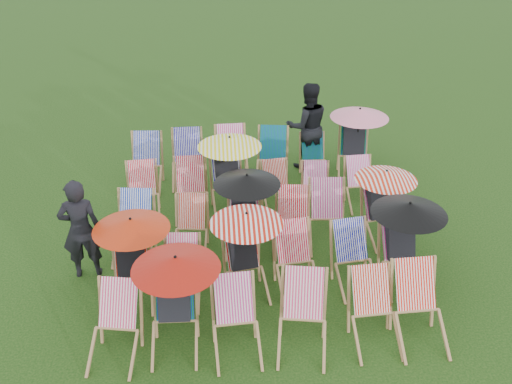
{
  "coord_description": "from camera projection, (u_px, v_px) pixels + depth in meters",
  "views": [
    {
      "loc": [
        -0.69,
        -7.79,
        5.55
      ],
      "look_at": [
        -0.07,
        0.28,
        0.9
      ],
      "focal_mm": 40.0,
      "sensor_mm": 36.0,
      "label": 1
    }
  ],
  "objects": [
    {
      "name": "deckchair_19",
      "position": [
        191.0,
        190.0,
        10.22
      ],
      "size": [
        0.66,
        0.91,
        0.96
      ],
      "rotation": [
        0.0,
        0.0,
        0.03
      ],
      "color": "#A1794B",
      "rests_on": "ground"
    },
    {
      "name": "deckchair_21",
      "position": [
        278.0,
        188.0,
        10.41
      ],
      "size": [
        0.66,
        0.84,
        0.84
      ],
      "rotation": [
        0.0,
        0.0,
        0.14
      ],
      "color": "#A1794B",
      "rests_on": "ground"
    },
    {
      "name": "deckchair_16",
      "position": [
        328.0,
        216.0,
        9.42
      ],
      "size": [
        0.73,
        0.97,
        1.0
      ],
      "rotation": [
        0.0,
        0.0,
        -0.07
      ],
      "color": "#A1794B",
      "rests_on": "ground"
    },
    {
      "name": "deckchair_15",
      "position": [
        293.0,
        222.0,
        9.32
      ],
      "size": [
        0.71,
        0.93,
        0.94
      ],
      "rotation": [
        0.0,
        0.0,
        -0.11
      ],
      "color": "#A1794B",
      "rests_on": "ground"
    },
    {
      "name": "deckchair_5",
      "position": [
        421.0,
        309.0,
        7.45
      ],
      "size": [
        0.7,
        0.96,
        1.01
      ],
      "rotation": [
        0.0,
        0.0,
        0.04
      ],
      "color": "#A1794B",
      "rests_on": "ground"
    },
    {
      "name": "deckchair_3",
      "position": [
        303.0,
        318.0,
        7.32
      ],
      "size": [
        0.79,
        1.0,
        0.99
      ],
      "rotation": [
        0.0,
        0.0,
        -0.16
      ],
      "color": "#A1794B",
      "rests_on": "ground"
    },
    {
      "name": "deckchair_17",
      "position": [
        383.0,
        204.0,
        9.48
      ],
      "size": [
        1.03,
        1.12,
        1.22
      ],
      "rotation": [
        0.0,
        0.0,
        0.2
      ],
      "color": "#A1794B",
      "rests_on": "ground"
    },
    {
      "name": "deckchair_0",
      "position": [
        114.0,
        327.0,
        7.21
      ],
      "size": [
        0.76,
        0.95,
        0.94
      ],
      "rotation": [
        0.0,
        0.0,
        -0.17
      ],
      "color": "#A1794B",
      "rests_on": "ground"
    },
    {
      "name": "deckchair_24",
      "position": [
        145.0,
        163.0,
        11.12
      ],
      "size": [
        0.71,
        0.95,
        0.99
      ],
      "rotation": [
        0.0,
        0.0,
        -0.06
      ],
      "color": "#A1794B",
      "rests_on": "ground"
    },
    {
      "name": "deckchair_29",
      "position": [
        355.0,
        141.0,
        11.45
      ],
      "size": [
        1.16,
        1.23,
        1.38
      ],
      "rotation": [
        0.0,
        0.0,
        -0.15
      ],
      "color": "#A1794B",
      "rests_on": "ground"
    },
    {
      "name": "deckchair_22",
      "position": [
        315.0,
        189.0,
        10.4
      ],
      "size": [
        0.62,
        0.81,
        0.82
      ],
      "rotation": [
        0.0,
        0.0,
        -0.12
      ],
      "color": "#A1794B",
      "rests_on": "ground"
    },
    {
      "name": "ground",
      "position": [
        261.0,
        247.0,
        9.54
      ],
      "size": [
        100.0,
        100.0,
        0.0
      ],
      "primitive_type": "plane",
      "color": "black",
      "rests_on": "ground"
    },
    {
      "name": "deckchair_14",
      "position": [
        244.0,
        211.0,
        9.24
      ],
      "size": [
        1.08,
        1.14,
        1.29
      ],
      "rotation": [
        0.0,
        0.0,
        -0.11
      ],
      "color": "#A1794B",
      "rests_on": "ground"
    },
    {
      "name": "person_rear",
      "position": [
        307.0,
        126.0,
        11.65
      ],
      "size": [
        0.96,
        0.78,
        1.83
      ],
      "primitive_type": "imported",
      "rotation": [
        0.0,
        0.0,
        3.25
      ],
      "color": "black",
      "rests_on": "ground"
    },
    {
      "name": "deckchair_25",
      "position": [
        187.0,
        159.0,
        11.26
      ],
      "size": [
        0.67,
        0.93,
        1.0
      ],
      "rotation": [
        0.0,
        0.0,
        0.01
      ],
      "color": "#A1794B",
      "rests_on": "ground"
    },
    {
      "name": "deckchair_13",
      "position": [
        191.0,
        227.0,
        9.28
      ],
      "size": [
        0.65,
        0.84,
        0.85
      ],
      "rotation": [
        0.0,
        0.0,
        -0.11
      ],
      "color": "#A1794B",
      "rests_on": "ground"
    },
    {
      "name": "deckchair_28",
      "position": [
        314.0,
        158.0,
        11.5
      ],
      "size": [
        0.56,
        0.78,
        0.83
      ],
      "rotation": [
        0.0,
        0.0,
        -0.02
      ],
      "color": "#A1794B",
      "rests_on": "ground"
    },
    {
      "name": "deckchair_26",
      "position": [
        232.0,
        156.0,
        11.35
      ],
      "size": [
        0.71,
        0.97,
        1.02
      ],
      "rotation": [
        0.0,
        0.0,
        0.04
      ],
      "color": "#A1794B",
      "rests_on": "ground"
    },
    {
      "name": "deckchair_2",
      "position": [
        236.0,
        322.0,
        7.28
      ],
      "size": [
        0.68,
        0.91,
        0.94
      ],
      "rotation": [
        0.0,
        0.0,
        0.07
      ],
      "color": "#A1794B",
      "rests_on": "ground"
    },
    {
      "name": "deckchair_4",
      "position": [
        376.0,
        313.0,
        7.43
      ],
      "size": [
        0.68,
        0.91,
        0.95
      ],
      "rotation": [
        0.0,
        0.0,
        0.06
      ],
      "color": "#A1794B",
      "rests_on": "ground"
    },
    {
      "name": "deckchair_7",
      "position": [
        181.0,
        273.0,
        8.22
      ],
      "size": [
        0.63,
        0.84,
        0.88
      ],
      "rotation": [
        0.0,
        0.0,
        -0.07
      ],
      "color": "#A1794B",
      "rests_on": "ground"
    },
    {
      "name": "deckchair_10",
      "position": [
        355.0,
        259.0,
        8.46
      ],
      "size": [
        0.73,
        0.93,
        0.93
      ],
      "rotation": [
        0.0,
        0.0,
        0.14
      ],
      "color": "#A1794B",
      "rests_on": "ground"
    },
    {
      "name": "deckchair_6",
      "position": [
        131.0,
        259.0,
        8.11
      ],
      "size": [
        1.09,
        1.15,
        1.29
      ],
      "rotation": [
        0.0,
        0.0,
        0.06
      ],
      "color": "#A1794B",
      "rests_on": "ground"
    },
    {
      "name": "deckchair_9",
      "position": [
        296.0,
        261.0,
        8.42
      ],
      "size": [
        0.72,
        0.93,
        0.94
      ],
      "rotation": [
        0.0,
        0.0,
        0.12
      ],
      "color": "#A1794B",
      "rests_on": "ground"
    },
    {
      "name": "deckchair_20",
      "position": [
        228.0,
        173.0,
        10.3
      ],
      "size": [
        1.15,
        1.23,
        1.37
      ],
      "rotation": [
        0.0,
        0.0,
        0.1
      ],
      "color": "#A1794B",
      "rests_on": "ground"
    },
    {
      "name": "person_left",
      "position": [
        80.0,
        229.0,
        8.5
      ],
      "size": [
        0.65,
        0.47,
        1.66
      ],
      "primitive_type": "imported",
      "rotation": [
        0.0,
        0.0,
        3.27
      ],
      "color": "black",
      "rests_on": "ground"
    },
    {
      "name": "deckchair_27",
      "position": [
        272.0,
        157.0,
        11.33
      ],
      "size": [
        0.79,
        1.0,
        1.0
      ],
      "rotation": [
        0.0,
        0.0,
        -0.14
      ],
      "color": "#A1794B",
      "rests_on": "ground"
    },
    {
      "name": "deckchair_11",
      "position": [
        404.0,
        243.0,
        8.42
      ],
      "size": [
        1.11,
        1.17,
        1.32
      ],
      "rotation": [
        0.0,
        0.0,
        0.07
      ],
      "color": "#A1794B",
      "rests_on": "ground"
    },
    {
      "name": "deckchair_18",
      "position": [
        143.0,
        192.0,
        10.2
      ],
      "size": [
        0.67,
        0.89,
        0.91
      ],
      "rotation": [
        0.0,
        0.0,
        0.08
      ],
      "color": "#A1794B",
      "rests_on": "ground"
    },
    {
      "name": "deckchair_12",
      "position": [
        133.0,
        228.0,
        9.14
      ],
      "size": [
        0.74,
        0.97,
        0.98
      ],
      "rotation": [
        0.0,
        0.0,
        -0.1
      ],
      "color": "#A1794B",
      "rests_on": "ground"
    },
    {
      "name": "deckchair_23",
      "position": [
        361.0,
        184.0,
        10.53
      ],
      "size": [
        0.6,
        0.81,
        0.84
      ],
      "rotation": [
        0.0,
        0.0,
        0.06
      ],
      "color": "#A1794B",
      "rests_on": "ground"
    },
    {
      "name": "deckchair_8",
      "position": [
        246.0,
        252.0,
        8.26
      ],
      "size": [
        1.07,
        1.16,
        1.27
      ],
      "rotation": [
        0.0,
        0.0,
        0.2
      ],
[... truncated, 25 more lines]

